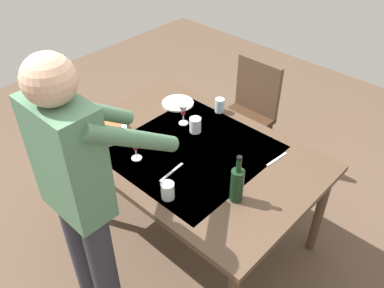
% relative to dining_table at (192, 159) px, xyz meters
% --- Properties ---
extents(ground_plane, '(6.00, 6.00, 0.00)m').
position_rel_dining_table_xyz_m(ground_plane, '(0.00, 0.00, -0.68)').
color(ground_plane, brown).
extents(dining_table, '(1.56, 1.06, 0.75)m').
position_rel_dining_table_xyz_m(dining_table, '(0.00, 0.00, 0.00)').
color(dining_table, '#4C3828').
rests_on(dining_table, ground_plane).
extents(chair_near, '(0.40, 0.40, 0.91)m').
position_rel_dining_table_xyz_m(chair_near, '(0.22, -0.91, -0.15)').
color(chair_near, '#352114').
rests_on(chair_near, ground_plane).
extents(person_server, '(0.42, 0.61, 1.69)m').
position_rel_dining_table_xyz_m(person_server, '(-0.01, 0.79, 0.28)').
color(person_server, '#2D2D38').
rests_on(person_server, ground_plane).
extents(wine_bottle, '(0.07, 0.07, 0.30)m').
position_rel_dining_table_xyz_m(wine_bottle, '(-0.46, 0.14, 0.18)').
color(wine_bottle, black).
rests_on(wine_bottle, dining_table).
extents(wine_glass_left, '(0.07, 0.07, 0.15)m').
position_rel_dining_table_xyz_m(wine_glass_left, '(0.19, 0.29, 0.17)').
color(wine_glass_left, white).
rests_on(wine_glass_left, dining_table).
extents(wine_glass_right, '(0.07, 0.07, 0.15)m').
position_rel_dining_table_xyz_m(wine_glass_right, '(0.24, -0.17, 0.17)').
color(wine_glass_right, white).
rests_on(wine_glass_right, dining_table).
extents(water_cup_near_left, '(0.08, 0.08, 0.10)m').
position_rel_dining_table_xyz_m(water_cup_near_left, '(0.12, -0.16, 0.12)').
color(water_cup_near_left, silver).
rests_on(water_cup_near_left, dining_table).
extents(water_cup_near_right, '(0.07, 0.07, 0.10)m').
position_rel_dining_table_xyz_m(water_cup_near_right, '(-0.18, 0.39, 0.12)').
color(water_cup_near_right, silver).
rests_on(water_cup_near_right, dining_table).
extents(water_cup_far_left, '(0.07, 0.07, 0.10)m').
position_rel_dining_table_xyz_m(water_cup_far_left, '(0.16, -0.45, 0.12)').
color(water_cup_far_left, silver).
rests_on(water_cup_far_left, dining_table).
extents(serving_bowl_pasta, '(0.30, 0.30, 0.07)m').
position_rel_dining_table_xyz_m(serving_bowl_pasta, '(0.54, 0.26, 0.10)').
color(serving_bowl_pasta, white).
rests_on(serving_bowl_pasta, dining_table).
extents(dinner_plate_near, '(0.23, 0.23, 0.01)m').
position_rel_dining_table_xyz_m(dinner_plate_near, '(0.44, -0.32, 0.07)').
color(dinner_plate_near, white).
rests_on(dinner_plate_near, dining_table).
extents(table_knife, '(0.03, 0.20, 0.00)m').
position_rel_dining_table_xyz_m(table_knife, '(-0.05, 0.23, 0.07)').
color(table_knife, silver).
rests_on(table_knife, dining_table).
extents(table_fork, '(0.03, 0.18, 0.00)m').
position_rel_dining_table_xyz_m(table_fork, '(-0.44, -0.29, 0.07)').
color(table_fork, silver).
rests_on(table_fork, dining_table).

